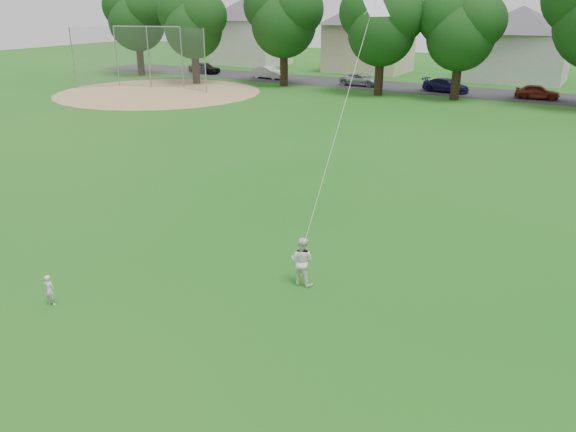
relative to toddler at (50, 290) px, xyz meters
The scene contains 10 objects.
ground 3.39m from the toddler, 31.47° to the left, with size 160.00×160.00×0.00m, color #165D15.
street 43.85m from the toddler, 86.25° to the left, with size 90.00×7.00×0.01m, color #2D2D30.
dirt_infield 37.69m from the toddler, 127.87° to the left, with size 18.00×18.00×0.02m, color #9E7F51.
toddler is the anchor object (origin of this frame).
older_boy 6.87m from the toddler, 39.98° to the left, with size 0.70×0.54×1.44m, color white.
kite 9.24m from the toddler, 50.55° to the left, with size 1.00×2.65×7.75m.
baseball_backstop 40.87m from the toddler, 129.55° to the left, with size 11.76×5.35×5.44m.
tree_row 38.88m from the toddler, 82.64° to the left, with size 83.37×9.89×11.00m.
parked_cars 43.17m from the toddler, 98.00° to the left, with size 48.56×2.02×1.28m.
house_row 54.17m from the toddler, 84.77° to the left, with size 76.62×13.44×10.50m.
Camera 1 is at (9.28, -10.03, 7.64)m, focal length 35.00 mm.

